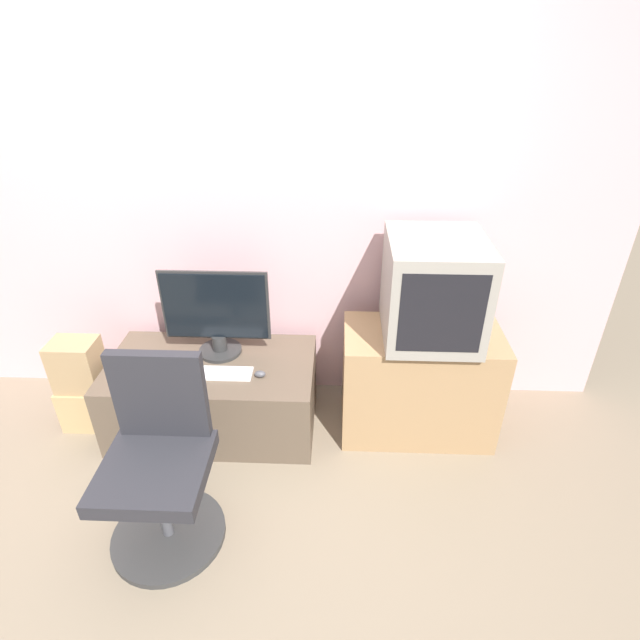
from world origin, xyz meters
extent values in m
plane|color=#7F705B|center=(0.00, 0.00, 0.00)|extent=(12.00, 12.00, 0.00)
cube|color=beige|center=(0.00, 1.32, 1.30)|extent=(4.40, 0.05, 2.60)
cube|color=brown|center=(-0.09, 0.92, 0.22)|extent=(1.14, 0.62, 0.43)
cube|color=#A37F56|center=(1.06, 0.94, 0.32)|extent=(0.84, 0.45, 0.64)
cylinder|color=#2D2D2D|center=(-0.06, 1.03, 0.44)|extent=(0.24, 0.24, 0.02)
cylinder|color=#2D2D2D|center=(-0.06, 1.03, 0.50)|extent=(0.08, 0.08, 0.09)
cube|color=#2D2D2D|center=(-0.06, 1.04, 0.73)|extent=(0.59, 0.01, 0.41)
cube|color=black|center=(-0.06, 1.03, 0.73)|extent=(0.56, 0.02, 0.38)
cube|color=white|center=(-0.02, 0.82, 0.44)|extent=(0.36, 0.11, 0.01)
ellipsoid|color=#4C4C51|center=(0.20, 0.80, 0.45)|extent=(0.06, 0.04, 0.04)
cube|color=gray|center=(1.08, 0.95, 0.90)|extent=(0.48, 0.53, 0.52)
cube|color=black|center=(1.08, 0.69, 0.90)|extent=(0.39, 0.01, 0.41)
cylinder|color=#333333|center=(-0.15, 0.15, 0.01)|extent=(0.51, 0.51, 0.03)
cylinder|color=#4C4C51|center=(-0.15, 0.15, 0.21)|extent=(0.05, 0.05, 0.36)
cube|color=#28282D|center=(-0.15, 0.15, 0.42)|extent=(0.45, 0.45, 0.07)
cube|color=#28282D|center=(-0.15, 0.34, 0.67)|extent=(0.40, 0.05, 0.43)
cube|color=tan|center=(-0.83, 0.90, 0.13)|extent=(0.27, 0.22, 0.26)
cube|color=#A3845B|center=(-0.83, 0.90, 0.41)|extent=(0.25, 0.19, 0.29)
camera|label=1|loc=(0.61, -1.30, 2.03)|focal=28.00mm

